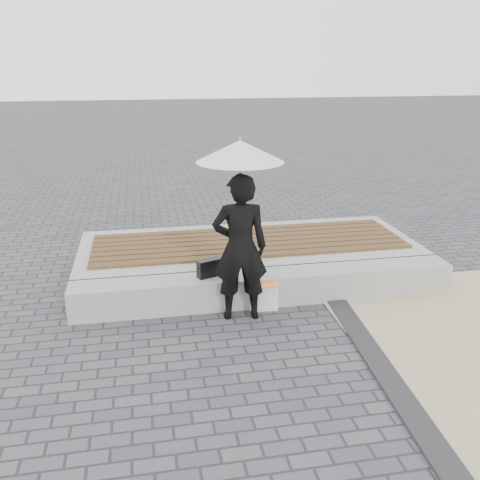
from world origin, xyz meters
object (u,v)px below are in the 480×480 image
object	(u,v)px
seating_ledge	(267,287)
woman	(240,248)
handbag	(210,268)
parasol	(240,151)
canvas_tote	(264,296)

from	to	relation	value
seating_ledge	woman	world-z (taller)	woman
seating_ledge	handbag	size ratio (longest dim) A/B	15.39
parasol	woman	bearing A→B (deg)	180.00
seating_ledge	handbag	world-z (taller)	handbag
seating_ledge	handbag	bearing A→B (deg)	178.32
canvas_tote	parasol	bearing A→B (deg)	-152.06
canvas_tote	seating_ledge	bearing A→B (deg)	70.10
parasol	handbag	bearing A→B (deg)	128.81
parasol	handbag	world-z (taller)	parasol
woman	canvas_tote	xyz separation A→B (m)	(0.33, 0.14, -0.72)
woman	handbag	size ratio (longest dim) A/B	5.55
seating_ledge	canvas_tote	distance (m)	0.25
woman	seating_ledge	bearing A→B (deg)	-134.78
parasol	handbag	size ratio (longest dim) A/B	3.91
handbag	canvas_tote	size ratio (longest dim) A/B	0.89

